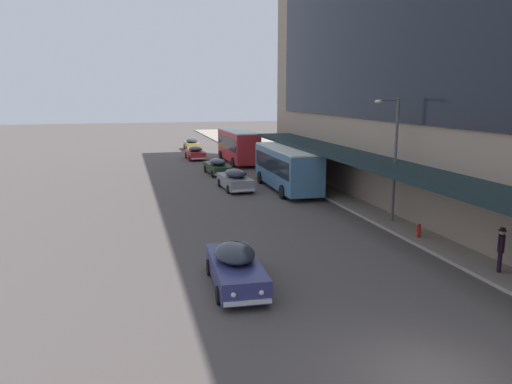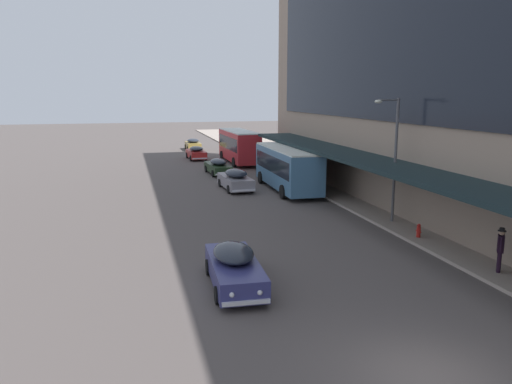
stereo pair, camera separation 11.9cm
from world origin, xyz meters
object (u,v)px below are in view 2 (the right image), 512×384
(transit_bus_kerbside_front, at_px, (239,145))
(pedestrian_at_kerb, at_px, (500,248))
(sedan_oncoming_front, at_px, (193,144))
(fire_hydrant, at_px, (419,231))
(sedan_second_mid, at_px, (196,153))
(sedan_trailing_near, at_px, (234,267))
(sedan_oncoming_rear, at_px, (218,166))
(street_lamp, at_px, (393,151))
(transit_bus_kerbside_rear, at_px, (287,166))
(sedan_far_back, at_px, (236,179))

(transit_bus_kerbside_front, relative_size, pedestrian_at_kerb, 4.96)
(sedan_oncoming_front, relative_size, fire_hydrant, 6.32)
(sedan_second_mid, bearing_deg, sedan_trailing_near, -95.54)
(sedan_oncoming_rear, distance_m, street_lamp, 21.22)
(sedan_second_mid, bearing_deg, transit_bus_kerbside_rear, -77.94)
(sedan_oncoming_rear, height_order, sedan_far_back, sedan_far_back)
(sedan_oncoming_front, bearing_deg, sedan_second_mid, -95.19)
(sedan_trailing_near, bearing_deg, sedan_oncoming_rear, 81.13)
(transit_bus_kerbside_front, xyz_separation_m, sedan_oncoming_front, (-3.13, 13.81, -1.22))
(transit_bus_kerbside_rear, xyz_separation_m, sedan_second_mid, (-4.27, 19.97, -1.13))
(sedan_oncoming_rear, height_order, sedan_oncoming_front, sedan_oncoming_front)
(sedan_oncoming_rear, bearing_deg, sedan_oncoming_front, 89.02)
(transit_bus_kerbside_rear, xyz_separation_m, pedestrian_at_kerb, (2.72, -19.60, -0.69))
(transit_bus_kerbside_front, xyz_separation_m, sedan_second_mid, (-4.00, 4.25, -1.23))
(street_lamp, bearing_deg, sedan_oncoming_front, 98.33)
(sedan_trailing_near, height_order, sedan_oncoming_front, sedan_trailing_near)
(transit_bus_kerbside_front, bearing_deg, sedan_second_mid, 133.26)
(sedan_far_back, height_order, sedan_trailing_near, sedan_far_back)
(sedan_oncoming_front, distance_m, pedestrian_at_kerb, 49.51)
(transit_bus_kerbside_front, bearing_deg, fire_hydrant, -85.00)
(street_lamp, bearing_deg, sedan_second_mid, 102.38)
(transit_bus_kerbside_front, relative_size, fire_hydrant, 13.16)
(transit_bus_kerbside_rear, height_order, fire_hydrant, transit_bus_kerbside_rear)
(sedan_oncoming_rear, height_order, sedan_trailing_near, sedan_trailing_near)
(transit_bus_kerbside_rear, bearing_deg, sedan_second_mid, 102.06)
(sedan_far_back, bearing_deg, transit_bus_kerbside_rear, -17.77)
(fire_hydrant, bearing_deg, pedestrian_at_kerb, -86.18)
(transit_bus_kerbside_front, height_order, sedan_oncoming_front, transit_bus_kerbside_front)
(sedan_oncoming_front, bearing_deg, sedan_oncoming_rear, -90.98)
(sedan_oncoming_rear, distance_m, sedan_second_mid, 11.08)
(street_lamp, bearing_deg, pedestrian_at_kerb, -88.86)
(sedan_trailing_near, distance_m, fire_hydrant, 10.95)
(pedestrian_at_kerb, bearing_deg, sedan_oncoming_front, 97.09)
(sedan_oncoming_rear, xyz_separation_m, sedan_trailing_near, (-4.20, -26.91, 0.04))
(sedan_trailing_near, relative_size, street_lamp, 0.73)
(sedan_far_back, xyz_separation_m, pedestrian_at_kerb, (6.48, -20.80, 0.38))
(sedan_oncoming_front, height_order, fire_hydrant, sedan_oncoming_front)
(transit_bus_kerbside_front, height_order, sedan_trailing_near, transit_bus_kerbside_front)
(sedan_second_mid, distance_m, pedestrian_at_kerb, 40.18)
(transit_bus_kerbside_front, height_order, pedestrian_at_kerb, transit_bus_kerbside_front)
(transit_bus_kerbside_rear, relative_size, sedan_second_mid, 2.08)
(sedan_second_mid, xyz_separation_m, pedestrian_at_kerb, (6.98, -39.57, 0.44))
(sedan_trailing_near, height_order, street_lamp, street_lamp)
(sedan_oncoming_rear, relative_size, sedan_far_back, 1.01)
(sedan_far_back, distance_m, sedan_trailing_near, 19.66)
(sedan_oncoming_front, xyz_separation_m, fire_hydrant, (5.76, -43.85, -0.26))
(transit_bus_kerbside_front, bearing_deg, sedan_trailing_near, -102.83)
(sedan_trailing_near, relative_size, fire_hydrant, 7.25)
(sedan_oncoming_rear, xyz_separation_m, pedestrian_at_kerb, (6.47, -28.50, 0.45))
(transit_bus_kerbside_rear, height_order, sedan_second_mid, transit_bus_kerbside_rear)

